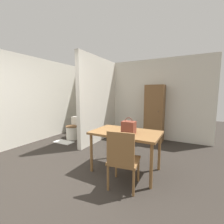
{
  "coord_description": "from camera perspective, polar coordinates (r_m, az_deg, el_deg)",
  "views": [
    {
      "loc": [
        1.99,
        -1.39,
        1.44
      ],
      "look_at": [
        0.38,
        1.66,
        1.01
      ],
      "focal_mm": 24.0,
      "sensor_mm": 36.0,
      "label": 1
    }
  ],
  "objects": [
    {
      "name": "ground_plane",
      "position": [
        2.82,
        -25.58,
        -24.36
      ],
      "size": [
        16.0,
        16.0,
        0.0
      ],
      "primitive_type": "plane",
      "color": "#2D2823"
    },
    {
      "name": "wall_back",
      "position": [
        5.25,
        5.62,
        4.92
      ],
      "size": [
        5.22,
        0.12,
        2.5
      ],
      "color": "beige",
      "rests_on": "ground_plane"
    },
    {
      "name": "wall_left",
      "position": [
        5.19,
        -25.54,
        4.24
      ],
      "size": [
        0.12,
        4.4,
        2.5
      ],
      "color": "beige",
      "rests_on": "ground_plane"
    },
    {
      "name": "partition_wall",
      "position": [
        4.57,
        -5.0,
        4.62
      ],
      "size": [
        0.12,
        1.92,
        2.5
      ],
      "color": "beige",
      "rests_on": "ground_plane"
    },
    {
      "name": "dining_table",
      "position": [
        2.79,
        5.3,
        -9.03
      ],
      "size": [
        1.22,
        0.76,
        0.75
      ],
      "color": "brown",
      "rests_on": "ground_plane"
    },
    {
      "name": "wooden_chair",
      "position": [
        2.34,
        4.09,
        -17.16
      ],
      "size": [
        0.5,
        0.5,
        0.91
      ],
      "rotation": [
        0.0,
        0.0,
        0.14
      ],
      "color": "brown",
      "rests_on": "ground_plane"
    },
    {
      "name": "toilet",
      "position": [
        5.0,
        -14.39,
        -6.49
      ],
      "size": [
        0.4,
        0.55,
        0.68
      ],
      "color": "silver",
      "rests_on": "ground_plane"
    },
    {
      "name": "handbag",
      "position": [
        2.63,
        6.37,
        -5.78
      ],
      "size": [
        0.23,
        0.17,
        0.28
      ],
      "color": "brown",
      "rests_on": "dining_table"
    },
    {
      "name": "wooden_cabinet",
      "position": [
        4.71,
        15.87,
        -0.47
      ],
      "size": [
        0.55,
        0.43,
        1.7
      ],
      "color": "brown",
      "rests_on": "ground_plane"
    },
    {
      "name": "bath_mat",
      "position": [
        4.77,
        -17.88,
        -10.82
      ],
      "size": [
        0.59,
        0.31,
        0.01
      ],
      "color": "silver",
      "rests_on": "ground_plane"
    }
  ]
}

